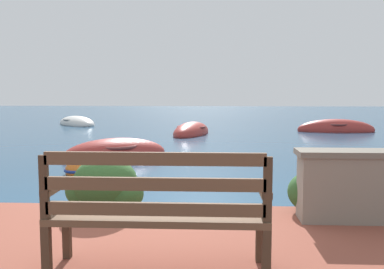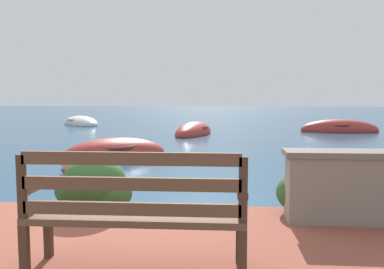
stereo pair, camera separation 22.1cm
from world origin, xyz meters
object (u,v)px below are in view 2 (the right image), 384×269
mooring_buoy (75,170)px  rowboat_far (339,130)px  rowboat_mid (194,133)px  park_bench (135,209)px  rowboat_outer (81,123)px  rowboat_nearest (115,154)px

mooring_buoy → rowboat_far: bearing=50.7°
rowboat_mid → mooring_buoy: rowboat_mid is taller
park_bench → rowboat_outer: bearing=102.5°
rowboat_mid → rowboat_outer: rowboat_mid is taller
park_bench → rowboat_mid: park_bench is taller
rowboat_outer → mooring_buoy: (3.81, -11.72, 0.02)m
park_bench → rowboat_far: size_ratio=0.54×
park_bench → mooring_buoy: park_bench is taller
rowboat_mid → mooring_buoy: size_ratio=5.86×
rowboat_nearest → rowboat_outer: rowboat_nearest is taller
rowboat_nearest → park_bench: bearing=74.1°
rowboat_far → rowboat_outer: size_ratio=0.96×
rowboat_nearest → rowboat_outer: bearing=-98.6°
rowboat_outer → rowboat_mid: bearing=14.5°
park_bench → rowboat_outer: 17.58m
rowboat_nearest → mooring_buoy: size_ratio=5.32×
park_bench → rowboat_nearest: size_ratio=0.59×
rowboat_outer → mooring_buoy: 12.33m
rowboat_mid → mooring_buoy: (-1.75, -7.56, 0.01)m
mooring_buoy → rowboat_outer: bearing=108.0°
rowboat_outer → rowboat_nearest: bearing=-15.9°
mooring_buoy → rowboat_mid: bearing=76.9°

